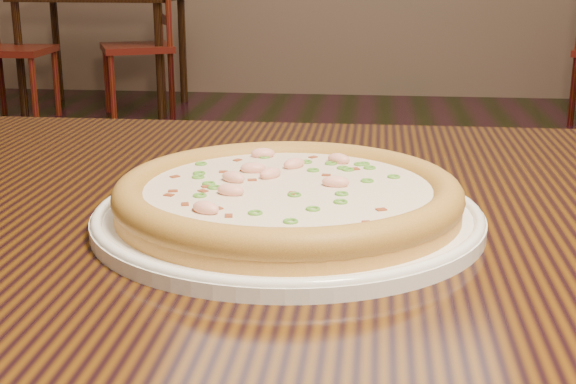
# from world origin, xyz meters

# --- Properties ---
(hero_table) EXTENTS (1.20, 0.80, 0.75)m
(hero_table) POSITION_xyz_m (0.23, -0.66, 0.65)
(hero_table) COLOR black
(hero_table) RESTS_ON ground
(plate) EXTENTS (0.34, 0.34, 0.02)m
(plate) POSITION_xyz_m (0.11, -0.71, 0.76)
(plate) COLOR white
(plate) RESTS_ON hero_table
(pizza) EXTENTS (0.30, 0.30, 0.03)m
(pizza) POSITION_xyz_m (0.11, -0.71, 0.78)
(pizza) COLOR #CC8A43
(pizza) RESTS_ON plate
(bg_table_left) EXTENTS (1.00, 0.70, 0.75)m
(bg_table_left) POSITION_xyz_m (-1.60, 3.77, 0.65)
(bg_table_left) COLOR black
(bg_table_left) RESTS_ON ground
(chair_a) EXTENTS (0.43, 0.43, 0.95)m
(chair_a) POSITION_xyz_m (-2.06, 3.31, 0.44)
(chair_a) COLOR maroon
(chair_a) RESTS_ON ground
(chair_b) EXTENTS (0.55, 0.55, 0.95)m
(chair_b) POSITION_xyz_m (-1.26, 3.57, 0.44)
(chair_b) COLOR maroon
(chair_b) RESTS_ON ground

